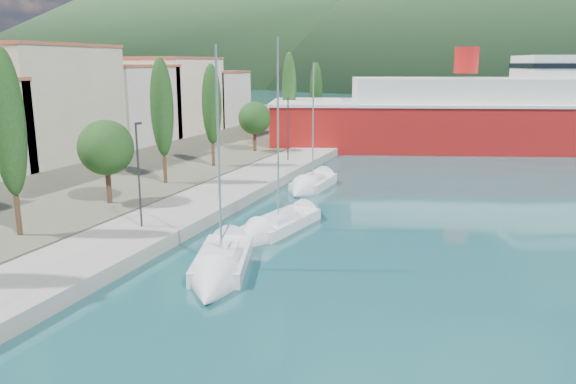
% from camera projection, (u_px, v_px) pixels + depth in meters
% --- Properties ---
extents(ground, '(1400.00, 1400.00, 0.00)m').
position_uv_depth(ground, '(450.00, 109.00, 127.26)').
color(ground, '#1B5054').
extents(quay, '(5.00, 88.00, 0.80)m').
position_uv_depth(quay, '(234.00, 190.00, 44.27)').
color(quay, gray).
rests_on(quay, ground).
extents(town_buildings, '(9.20, 69.20, 11.30)m').
position_uv_depth(town_buildings, '(85.00, 106.00, 60.86)').
color(town_buildings, beige).
rests_on(town_buildings, land_strip).
extents(tree_row, '(3.76, 64.48, 10.81)m').
position_uv_depth(tree_row, '(197.00, 113.00, 49.21)').
color(tree_row, '#47301E').
rests_on(tree_row, land_strip).
extents(lamp_posts, '(0.15, 47.12, 6.06)m').
position_uv_depth(lamp_posts, '(148.00, 168.00, 33.03)').
color(lamp_posts, '#2D2D33').
rests_on(lamp_posts, quay).
extents(sailboat_near, '(4.96, 8.68, 11.96)m').
position_uv_depth(sailboat_near, '(217.00, 275.00, 26.58)').
color(sailboat_near, silver).
rests_on(sailboat_near, ground).
extents(sailboat_mid, '(3.70, 8.95, 12.51)m').
position_uv_depth(sailboat_mid, '(264.00, 232.00, 33.40)').
color(sailboat_mid, silver).
rests_on(sailboat_mid, ground).
extents(sailboat_far, '(2.54, 7.63, 11.17)m').
position_uv_depth(sailboat_far, '(307.00, 188.00, 45.30)').
color(sailboat_far, silver).
rests_on(sailboat_far, ground).
extents(ferry, '(65.02, 31.50, 12.68)m').
position_uv_depth(ferry, '(539.00, 117.00, 67.52)').
color(ferry, '#AF1514').
rests_on(ferry, ground).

